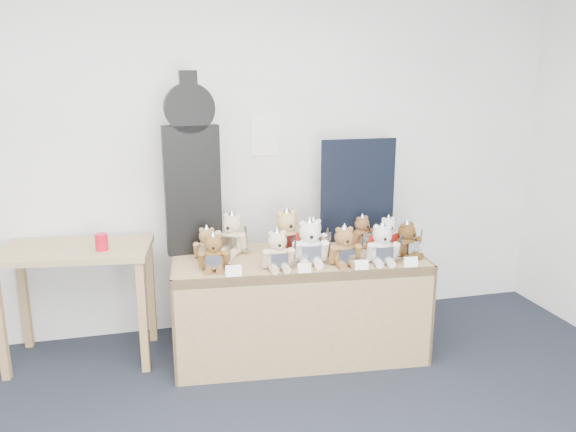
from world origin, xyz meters
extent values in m
plane|color=white|center=(0.00, 2.50, 1.35)|extent=(6.00, 0.00, 6.00)
cube|color=white|center=(0.73, 2.49, 1.45)|extent=(0.21, 0.00, 0.30)
cube|color=#91704A|center=(0.83, 1.91, 0.67)|extent=(1.73, 0.85, 0.06)
cube|color=#91704A|center=(0.80, 1.57, 0.35)|extent=(1.67, 0.18, 0.70)
cube|color=#91704A|center=(0.01, 1.98, 0.35)|extent=(0.08, 0.69, 0.70)
cube|color=#91704A|center=(1.66, 1.83, 0.35)|extent=(0.08, 0.69, 0.70)
cube|color=tan|center=(-0.60, 2.17, 0.77)|extent=(1.01, 0.64, 0.04)
cube|color=#A47847|center=(-1.06, 2.00, 0.37)|extent=(0.06, 0.06, 0.75)
cube|color=#A47847|center=(-1.00, 2.44, 0.37)|extent=(0.06, 0.06, 0.75)
cube|color=#A47847|center=(-0.20, 1.89, 0.37)|extent=(0.06, 0.06, 0.75)
cube|color=#A47847|center=(-0.14, 2.33, 0.37)|extent=(0.06, 0.06, 0.75)
cube|color=black|center=(0.17, 2.17, 1.13)|extent=(0.37, 0.13, 0.86)
cylinder|color=black|center=(0.17, 2.17, 1.67)|extent=(0.33, 0.12, 0.32)
cube|color=black|center=(0.17, 2.17, 1.80)|extent=(0.11, 0.10, 0.22)
cube|color=black|center=(1.35, 2.17, 1.07)|extent=(0.56, 0.02, 0.74)
cylinder|color=red|center=(-0.43, 2.06, 0.84)|extent=(0.08, 0.08, 0.11)
ellipsoid|color=brown|center=(0.25, 1.77, 0.76)|extent=(0.17, 0.15, 0.15)
sphere|color=brown|center=(0.25, 1.77, 0.86)|extent=(0.11, 0.11, 0.11)
cylinder|color=brown|center=(0.24, 1.73, 0.86)|extent=(0.05, 0.03, 0.05)
sphere|color=black|center=(0.24, 1.71, 0.86)|extent=(0.02, 0.02, 0.02)
sphere|color=brown|center=(0.21, 1.78, 0.91)|extent=(0.04, 0.04, 0.04)
sphere|color=brown|center=(0.29, 1.77, 0.91)|extent=(0.04, 0.04, 0.04)
cylinder|color=brown|center=(0.18, 1.76, 0.77)|extent=(0.05, 0.09, 0.12)
cylinder|color=brown|center=(0.32, 1.75, 0.77)|extent=(0.05, 0.09, 0.12)
cylinder|color=brown|center=(0.21, 1.73, 0.72)|extent=(0.06, 0.10, 0.05)
cylinder|color=brown|center=(0.28, 1.72, 0.72)|extent=(0.06, 0.10, 0.05)
cube|color=silver|center=(0.24, 1.71, 0.77)|extent=(0.10, 0.03, 0.08)
cone|color=silver|center=(0.25, 1.77, 0.91)|extent=(0.10, 0.10, 0.07)
cube|color=silver|center=(0.34, 1.73, 0.79)|extent=(0.02, 0.04, 0.16)
cube|color=silver|center=(0.34, 1.73, 0.73)|extent=(0.05, 0.01, 0.01)
ellipsoid|color=beige|center=(0.64, 1.70, 0.77)|extent=(0.17, 0.14, 0.17)
sphere|color=beige|center=(0.64, 1.70, 0.88)|extent=(0.12, 0.12, 0.12)
cylinder|color=beige|center=(0.64, 1.65, 0.87)|extent=(0.05, 0.03, 0.05)
sphere|color=black|center=(0.64, 1.63, 0.87)|extent=(0.02, 0.02, 0.02)
sphere|color=beige|center=(0.60, 1.70, 0.92)|extent=(0.04, 0.04, 0.04)
sphere|color=beige|center=(0.68, 1.70, 0.92)|extent=(0.04, 0.04, 0.04)
cylinder|color=beige|center=(0.56, 1.68, 0.77)|extent=(0.05, 0.09, 0.12)
cylinder|color=beige|center=(0.72, 1.68, 0.77)|extent=(0.05, 0.09, 0.12)
cylinder|color=beige|center=(0.60, 1.64, 0.72)|extent=(0.05, 0.11, 0.05)
cylinder|color=beige|center=(0.67, 1.64, 0.72)|extent=(0.05, 0.11, 0.05)
cube|color=silver|center=(0.64, 1.63, 0.77)|extent=(0.11, 0.02, 0.09)
cone|color=silver|center=(0.64, 1.70, 0.93)|extent=(0.10, 0.10, 0.08)
cube|color=silver|center=(0.74, 1.66, 0.80)|extent=(0.01, 0.04, 0.17)
cube|color=silver|center=(0.74, 1.66, 0.73)|extent=(0.05, 0.01, 0.01)
ellipsoid|color=silver|center=(0.86, 1.75, 0.78)|extent=(0.21, 0.19, 0.19)
sphere|color=silver|center=(0.86, 1.75, 0.91)|extent=(0.14, 0.14, 0.14)
cylinder|color=silver|center=(0.85, 1.69, 0.89)|extent=(0.06, 0.04, 0.06)
sphere|color=black|center=(0.85, 1.67, 0.89)|extent=(0.02, 0.02, 0.02)
sphere|color=silver|center=(0.82, 1.75, 0.96)|extent=(0.04, 0.04, 0.04)
sphere|color=silver|center=(0.91, 1.74, 0.96)|extent=(0.04, 0.04, 0.04)
cylinder|color=silver|center=(0.77, 1.73, 0.79)|extent=(0.07, 0.11, 0.14)
cylinder|color=silver|center=(0.95, 1.71, 0.79)|extent=(0.07, 0.11, 0.14)
cylinder|color=silver|center=(0.81, 1.68, 0.72)|extent=(0.07, 0.13, 0.06)
cylinder|color=silver|center=(0.89, 1.67, 0.72)|extent=(0.07, 0.13, 0.06)
cube|color=silver|center=(0.85, 1.67, 0.78)|extent=(0.13, 0.04, 0.11)
cone|color=silver|center=(0.86, 1.75, 0.97)|extent=(0.12, 0.12, 0.09)
cube|color=silver|center=(0.97, 1.69, 0.82)|extent=(0.02, 0.05, 0.20)
cube|color=silver|center=(0.97, 1.69, 0.74)|extent=(0.06, 0.02, 0.01)
cube|color=#A21612|center=(0.87, 1.82, 0.79)|extent=(0.16, 0.05, 0.17)
ellipsoid|color=brown|center=(1.07, 1.67, 0.77)|extent=(0.17, 0.15, 0.17)
sphere|color=brown|center=(1.07, 1.67, 0.88)|extent=(0.12, 0.12, 0.12)
cylinder|color=brown|center=(1.07, 1.62, 0.87)|extent=(0.05, 0.03, 0.05)
sphere|color=black|center=(1.07, 1.60, 0.87)|extent=(0.02, 0.02, 0.02)
sphere|color=brown|center=(1.03, 1.67, 0.93)|extent=(0.04, 0.04, 0.04)
sphere|color=brown|center=(1.11, 1.67, 0.93)|extent=(0.04, 0.04, 0.04)
cylinder|color=brown|center=(0.99, 1.65, 0.78)|extent=(0.05, 0.09, 0.13)
cylinder|color=brown|center=(1.15, 1.65, 0.78)|extent=(0.05, 0.09, 0.13)
cylinder|color=brown|center=(1.03, 1.61, 0.72)|extent=(0.05, 0.11, 0.05)
cylinder|color=brown|center=(1.10, 1.61, 0.72)|extent=(0.05, 0.11, 0.05)
cube|color=silver|center=(1.07, 1.60, 0.77)|extent=(0.11, 0.02, 0.09)
cone|color=silver|center=(1.07, 1.67, 0.93)|extent=(0.10, 0.10, 0.08)
cube|color=silver|center=(1.17, 1.63, 0.80)|extent=(0.01, 0.04, 0.18)
cube|color=silver|center=(1.17, 1.63, 0.73)|extent=(0.05, 0.01, 0.01)
ellipsoid|color=silver|center=(1.32, 1.65, 0.77)|extent=(0.19, 0.17, 0.17)
sphere|color=silver|center=(1.32, 1.65, 0.88)|extent=(0.13, 0.13, 0.13)
cylinder|color=silver|center=(1.31, 1.59, 0.87)|extent=(0.06, 0.04, 0.05)
sphere|color=black|center=(1.31, 1.57, 0.87)|extent=(0.02, 0.02, 0.02)
sphere|color=silver|center=(1.28, 1.65, 0.93)|extent=(0.04, 0.04, 0.04)
sphere|color=silver|center=(1.36, 1.64, 0.93)|extent=(0.04, 0.04, 0.04)
cylinder|color=silver|center=(1.23, 1.64, 0.78)|extent=(0.06, 0.10, 0.13)
cylinder|color=silver|center=(1.39, 1.61, 0.78)|extent=(0.06, 0.10, 0.13)
cylinder|color=silver|center=(1.27, 1.59, 0.72)|extent=(0.07, 0.12, 0.05)
cylinder|color=silver|center=(1.35, 1.58, 0.72)|extent=(0.07, 0.12, 0.05)
cube|color=silver|center=(1.31, 1.58, 0.77)|extent=(0.11, 0.04, 0.09)
cone|color=silver|center=(1.32, 1.65, 0.94)|extent=(0.11, 0.11, 0.08)
cube|color=silver|center=(1.42, 1.60, 0.80)|extent=(0.02, 0.04, 0.18)
cube|color=silver|center=(1.42, 1.60, 0.73)|extent=(0.05, 0.01, 0.01)
cube|color=#A21612|center=(1.33, 1.71, 0.78)|extent=(0.14, 0.05, 0.15)
ellipsoid|color=brown|center=(1.52, 1.71, 0.76)|extent=(0.20, 0.19, 0.16)
sphere|color=brown|center=(1.52, 1.71, 0.87)|extent=(0.12, 0.12, 0.12)
cylinder|color=brown|center=(1.54, 1.67, 0.86)|extent=(0.06, 0.04, 0.05)
sphere|color=black|center=(1.55, 1.65, 0.86)|extent=(0.02, 0.02, 0.02)
sphere|color=brown|center=(1.48, 1.70, 0.92)|extent=(0.04, 0.04, 0.04)
sphere|color=brown|center=(1.55, 1.73, 0.92)|extent=(0.04, 0.04, 0.04)
cylinder|color=brown|center=(1.46, 1.67, 0.77)|extent=(0.07, 0.10, 0.12)
cylinder|color=brown|center=(1.60, 1.72, 0.77)|extent=(0.07, 0.10, 0.12)
cylinder|color=brown|center=(1.51, 1.65, 0.72)|extent=(0.08, 0.11, 0.05)
cylinder|color=brown|center=(1.57, 1.68, 0.72)|extent=(0.08, 0.11, 0.05)
cube|color=silver|center=(1.54, 1.66, 0.77)|extent=(0.10, 0.06, 0.09)
cone|color=silver|center=(1.52, 1.71, 0.92)|extent=(0.10, 0.10, 0.08)
cube|color=silver|center=(1.62, 1.72, 0.80)|extent=(0.03, 0.04, 0.17)
cube|color=silver|center=(1.62, 1.72, 0.73)|extent=(0.05, 0.02, 0.01)
cube|color=#A21612|center=(1.50, 1.77, 0.78)|extent=(0.13, 0.08, 0.14)
ellipsoid|color=beige|center=(0.42, 2.10, 0.77)|extent=(0.24, 0.23, 0.18)
sphere|color=beige|center=(0.42, 2.10, 0.90)|extent=(0.14, 0.14, 0.14)
cylinder|color=beige|center=(0.39, 2.05, 0.89)|extent=(0.06, 0.06, 0.06)
sphere|color=black|center=(0.38, 2.03, 0.89)|extent=(0.02, 0.02, 0.02)
sphere|color=beige|center=(0.38, 2.12, 0.95)|extent=(0.04, 0.04, 0.04)
sphere|color=beige|center=(0.46, 2.07, 0.95)|extent=(0.04, 0.04, 0.04)
cylinder|color=beige|center=(0.33, 2.12, 0.78)|extent=(0.10, 0.11, 0.14)
cylinder|color=beige|center=(0.48, 2.03, 0.78)|extent=(0.10, 0.11, 0.14)
cylinder|color=beige|center=(0.35, 2.06, 0.72)|extent=(0.11, 0.13, 0.06)
cylinder|color=beige|center=(0.42, 2.02, 0.72)|extent=(0.11, 0.13, 0.06)
cube|color=silver|center=(0.38, 2.03, 0.78)|extent=(0.11, 0.08, 0.10)
cone|color=silver|center=(0.42, 2.10, 0.95)|extent=(0.11, 0.11, 0.09)
cube|color=silver|center=(0.50, 2.01, 0.81)|extent=(0.04, 0.05, 0.19)
cube|color=silver|center=(0.50, 2.01, 0.74)|extent=(0.05, 0.03, 0.01)
ellipsoid|color=tan|center=(0.78, 2.01, 0.78)|extent=(0.21, 0.18, 0.20)
sphere|color=tan|center=(0.78, 2.01, 0.91)|extent=(0.14, 0.14, 0.14)
cylinder|color=tan|center=(0.78, 1.95, 0.90)|extent=(0.06, 0.04, 0.06)
sphere|color=black|center=(0.79, 1.93, 0.90)|extent=(0.02, 0.02, 0.02)
sphere|color=tan|center=(0.73, 2.01, 0.97)|extent=(0.05, 0.05, 0.05)
sphere|color=tan|center=(0.82, 2.02, 0.97)|extent=(0.05, 0.05, 0.05)
cylinder|color=tan|center=(0.69, 1.98, 0.79)|extent=(0.06, 0.11, 0.15)
cylinder|color=tan|center=(0.87, 2.00, 0.79)|extent=(0.06, 0.11, 0.15)
cylinder|color=tan|center=(0.74, 1.94, 0.72)|extent=(0.07, 0.13, 0.06)
cylinder|color=tan|center=(0.83, 1.95, 0.72)|extent=(0.07, 0.13, 0.06)
cube|color=silver|center=(0.78, 1.94, 0.78)|extent=(0.13, 0.03, 0.11)
cone|color=silver|center=(0.78, 2.01, 0.97)|extent=(0.12, 0.12, 0.09)
cube|color=silver|center=(0.90, 1.98, 0.82)|extent=(0.02, 0.05, 0.21)
cube|color=silver|center=(0.90, 1.98, 0.74)|extent=(0.06, 0.01, 0.01)
ellipsoid|color=silver|center=(0.97, 2.02, 0.76)|extent=(0.17, 0.15, 0.15)
sphere|color=silver|center=(0.97, 2.02, 0.86)|extent=(0.11, 0.11, 0.11)
cylinder|color=silver|center=(0.96, 1.97, 0.85)|extent=(0.05, 0.03, 0.05)
sphere|color=black|center=(0.96, 1.95, 0.85)|extent=(0.02, 0.02, 0.02)
sphere|color=silver|center=(0.93, 2.02, 0.90)|extent=(0.03, 0.03, 0.03)
sphere|color=silver|center=(1.00, 2.01, 0.90)|extent=(0.03, 0.03, 0.03)
cylinder|color=silver|center=(0.90, 2.01, 0.77)|extent=(0.05, 0.09, 0.11)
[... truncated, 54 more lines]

